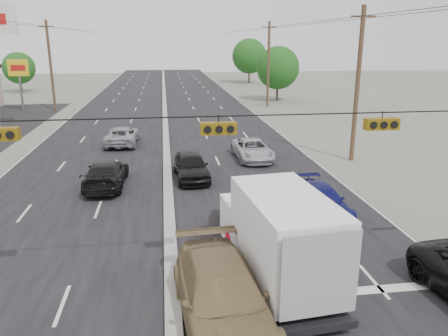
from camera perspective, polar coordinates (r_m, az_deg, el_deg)
The scene contains 20 objects.
ground at distance 14.64m, azimuth -6.73°, elevation -16.40°, with size 200.00×200.00×0.00m, color #606356.
road_surface at distance 43.06m, azimuth -7.67°, elevation 5.70°, with size 20.00×160.00×0.02m, color black.
center_median at distance 43.04m, azimuth -7.67°, elevation 5.83°, with size 0.50×160.00×0.20m, color gray.
utility_pole_left_c at distance 53.86m, azimuth -21.70°, elevation 12.32°, with size 1.60×0.30×10.00m.
utility_pole_right_b at distance 30.19m, azimuth 17.05°, elevation 10.40°, with size 1.60×0.30×10.00m.
utility_pole_right_c at distance 53.87m, azimuth 5.82°, elevation 13.37°, with size 1.60×0.30×10.00m.
traffic_signals at distance 12.64m, azimuth -1.18°, elevation 5.39°, with size 25.00×0.30×0.54m.
pole_sign_far at distance 54.82m, azimuth -25.24°, elevation 11.25°, with size 2.20×0.25×6.00m.
tree_left_far at distance 75.70m, azimuth -25.22°, elevation 11.74°, with size 4.80×4.80×6.12m.
tree_right_mid at distance 59.37m, azimuth 7.06°, elevation 12.86°, with size 5.60×5.60×7.14m.
tree_right_far at distance 83.92m, azimuth 3.32°, elevation 14.39°, with size 6.40×6.40×8.16m.
box_truck at distance 14.67m, azimuth 7.01°, elevation -8.75°, with size 2.92×6.73×3.32m.
tan_sedan at distance 12.93m, azimuth -0.22°, elevation -16.53°, with size 2.46×6.04×1.75m, color olive.
red_sedan at distance 18.27m, azimuth 2.39°, elevation -6.70°, with size 1.57×4.50×1.48m, color red.
queue_car_a at distance 25.66m, azimuth -4.30°, elevation 0.25°, with size 1.85×4.59×1.56m, color black.
queue_car_b at distance 20.64m, azimuth 7.15°, elevation -4.38°, with size 1.32×3.80×1.25m, color silver.
queue_car_c at distance 29.92m, azimuth 3.72°, elevation 2.40°, with size 2.24×4.86×1.35m, color #AEB1B6.
queue_car_d at distance 20.85m, azimuth 12.46°, elevation -4.26°, with size 1.92×4.72×1.37m, color #111355.
oncoming_near at distance 25.11m, azimuth -15.15°, elevation -0.75°, with size 2.08×5.11×1.48m, color black.
oncoming_far at distance 35.00m, azimuth -13.16°, elevation 4.11°, with size 2.34×5.08×1.41m, color #929399.
Camera 1 is at (-0.02, -12.32, 7.91)m, focal length 35.00 mm.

